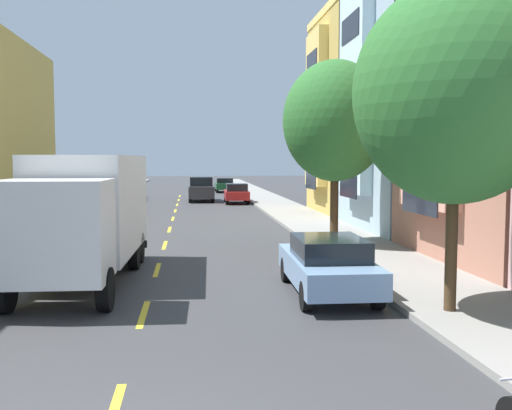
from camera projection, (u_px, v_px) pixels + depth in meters
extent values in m
plane|color=#38383A|center=(174.00, 214.00, 35.13)|extent=(160.00, 160.00, 0.00)
cube|color=gray|center=(45.00, 217.00, 32.36)|extent=(3.20, 120.00, 0.14)
cube|color=gray|center=(295.00, 214.00, 33.94)|extent=(3.20, 120.00, 0.14)
cube|color=yellow|center=(144.00, 314.00, 12.35)|extent=(0.14, 2.20, 0.01)
cube|color=yellow|center=(157.00, 270.00, 17.30)|extent=(0.14, 2.20, 0.01)
cube|color=yellow|center=(165.00, 245.00, 22.26)|extent=(0.14, 2.20, 0.01)
cube|color=yellow|center=(170.00, 229.00, 27.21)|extent=(0.14, 2.20, 0.01)
cube|color=yellow|center=(173.00, 219.00, 32.16)|extent=(0.14, 2.20, 0.01)
cube|color=yellow|center=(175.00, 211.00, 37.12)|extent=(0.14, 2.20, 0.01)
cube|color=yellow|center=(177.00, 205.00, 42.07)|extent=(0.14, 2.20, 0.01)
cube|color=yellow|center=(179.00, 200.00, 47.02)|extent=(0.14, 2.20, 0.01)
cube|color=yellow|center=(180.00, 196.00, 51.98)|extent=(0.14, 2.20, 0.01)
cube|color=#E19B83|center=(431.00, 58.00, 17.79)|extent=(0.55, 3.63, 9.27)
cube|color=#1E232D|center=(419.00, 196.00, 18.10)|extent=(0.04, 2.76, 1.10)
cube|color=#1E232D|center=(422.00, 81.00, 17.82)|extent=(0.04, 2.76, 1.10)
cube|color=#9EB7CC|center=(506.00, 104.00, 26.82)|extent=(13.80, 8.07, 11.74)
cube|color=#CAE7FE|center=(356.00, 92.00, 25.99)|extent=(0.55, 3.63, 9.16)
cube|color=#1E232D|center=(348.00, 185.00, 26.29)|extent=(0.04, 2.76, 1.10)
cube|color=#1E232D|center=(349.00, 107.00, 26.01)|extent=(0.04, 2.76, 1.10)
cube|color=#1E232D|center=(350.00, 27.00, 25.73)|extent=(0.04, 2.76, 1.10)
cube|color=tan|center=(430.00, 118.00, 35.00)|extent=(13.52, 8.07, 11.58)
cube|color=#F9D572|center=(326.00, 14.00, 33.81)|extent=(0.60, 8.07, 0.44)
cube|color=#F9D572|center=(316.00, 109.00, 34.19)|extent=(0.55, 3.63, 9.03)
cube|color=#1E232D|center=(311.00, 180.00, 34.48)|extent=(0.04, 2.76, 1.10)
cube|color=#1E232D|center=(311.00, 121.00, 34.21)|extent=(0.04, 2.76, 1.10)
cube|color=#1E232D|center=(312.00, 61.00, 33.94)|extent=(0.04, 2.76, 1.10)
cylinder|color=#47331E|center=(451.00, 244.00, 12.00)|extent=(0.25, 0.25, 2.80)
ellipsoid|color=#2D6B2D|center=(455.00, 92.00, 11.76)|extent=(4.16, 4.16, 4.57)
cylinder|color=#47331E|center=(334.00, 205.00, 21.82)|extent=(0.31, 0.31, 2.90)
ellipsoid|color=#2D6B2D|center=(335.00, 121.00, 21.58)|extent=(3.92, 3.92, 4.52)
cube|color=white|center=(93.00, 204.00, 16.49)|extent=(2.58, 6.03, 2.74)
cube|color=white|center=(54.00, 231.00, 12.41)|extent=(2.36, 1.97, 2.20)
cube|color=black|center=(42.00, 212.00, 11.48)|extent=(2.02, 0.14, 0.97)
cube|color=black|center=(111.00, 244.00, 19.49)|extent=(2.40, 0.23, 0.24)
cylinder|color=black|center=(5.00, 291.00, 12.37)|extent=(0.31, 0.97, 0.96)
cylinder|color=black|center=(105.00, 289.00, 12.54)|extent=(0.31, 0.97, 0.96)
cylinder|color=black|center=(71.00, 249.00, 18.29)|extent=(0.31, 0.97, 0.96)
cylinder|color=black|center=(139.00, 248.00, 18.46)|extent=(0.31, 0.97, 0.96)
cylinder|color=black|center=(62.00, 254.00, 17.20)|extent=(0.31, 0.97, 0.96)
cylinder|color=black|center=(134.00, 253.00, 17.37)|extent=(0.31, 0.97, 0.96)
cube|color=#AD1E1E|center=(236.00, 195.00, 43.42)|extent=(1.82, 4.04, 0.62)
cube|color=black|center=(237.00, 187.00, 42.90)|extent=(1.57, 1.71, 0.55)
cylinder|color=black|center=(245.00, 198.00, 44.86)|extent=(0.23, 0.66, 0.66)
cylinder|color=black|center=(226.00, 198.00, 44.73)|extent=(0.23, 0.66, 0.66)
cylinder|color=black|center=(248.00, 200.00, 42.16)|extent=(0.23, 0.66, 0.66)
cylinder|color=black|center=(227.00, 200.00, 42.03)|extent=(0.23, 0.66, 0.66)
cube|color=#194C28|center=(224.00, 186.00, 58.36)|extent=(1.81, 4.50, 0.60)
cube|color=black|center=(224.00, 180.00, 58.10)|extent=(1.59, 2.16, 0.50)
cylinder|color=black|center=(231.00, 188.00, 59.99)|extent=(0.22, 0.66, 0.66)
cylinder|color=black|center=(216.00, 188.00, 59.81)|extent=(0.22, 0.66, 0.66)
cylinder|color=black|center=(233.00, 190.00, 56.96)|extent=(0.22, 0.66, 0.66)
cylinder|color=black|center=(217.00, 190.00, 56.78)|extent=(0.22, 0.66, 0.66)
cube|color=maroon|center=(125.00, 191.00, 47.66)|extent=(2.13, 5.35, 0.80)
cube|color=black|center=(123.00, 183.00, 46.45)|extent=(1.80, 1.63, 0.60)
cylinder|color=black|center=(111.00, 197.00, 45.82)|extent=(0.24, 0.67, 0.66)
cylinder|color=black|center=(134.00, 197.00, 45.98)|extent=(0.24, 0.67, 0.66)
cylinder|color=black|center=(118.00, 194.00, 49.40)|extent=(0.24, 0.67, 0.66)
cylinder|color=black|center=(139.00, 194.00, 49.56)|extent=(0.24, 0.67, 0.66)
cube|color=navy|center=(106.00, 199.00, 36.81)|extent=(1.99, 4.82, 0.90)
cube|color=black|center=(106.00, 186.00, 36.75)|extent=(1.74, 2.80, 0.70)
cylinder|color=black|center=(87.00, 208.00, 35.14)|extent=(0.23, 0.66, 0.66)
cylinder|color=black|center=(116.00, 208.00, 35.31)|extent=(0.23, 0.66, 0.66)
cylinder|color=black|center=(97.00, 204.00, 38.37)|extent=(0.23, 0.66, 0.66)
cylinder|color=black|center=(123.00, 204.00, 38.55)|extent=(0.23, 0.66, 0.66)
cube|color=#7A9EC6|center=(327.00, 269.00, 14.14)|extent=(1.89, 4.54, 0.60)
cube|color=black|center=(329.00, 248.00, 13.87)|extent=(1.63, 2.19, 0.50)
cylinder|color=black|center=(344.00, 268.00, 15.75)|extent=(0.23, 0.66, 0.66)
cylinder|color=black|center=(286.00, 269.00, 15.61)|extent=(0.23, 0.66, 0.66)
cylinder|color=black|center=(377.00, 294.00, 12.71)|extent=(0.23, 0.66, 0.66)
cylinder|color=black|center=(306.00, 296.00, 12.57)|extent=(0.23, 0.66, 0.66)
cube|color=#333338|center=(201.00, 191.00, 45.60)|extent=(1.95, 4.80, 0.90)
cube|color=black|center=(201.00, 181.00, 45.53)|extent=(1.72, 2.78, 0.70)
cylinder|color=black|center=(211.00, 196.00, 47.35)|extent=(0.22, 0.66, 0.66)
cylinder|color=black|center=(190.00, 196.00, 47.15)|extent=(0.22, 0.66, 0.66)
cylinder|color=black|center=(213.00, 198.00, 44.11)|extent=(0.22, 0.66, 0.66)
cylinder|color=black|center=(190.00, 198.00, 43.92)|extent=(0.22, 0.66, 0.66)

